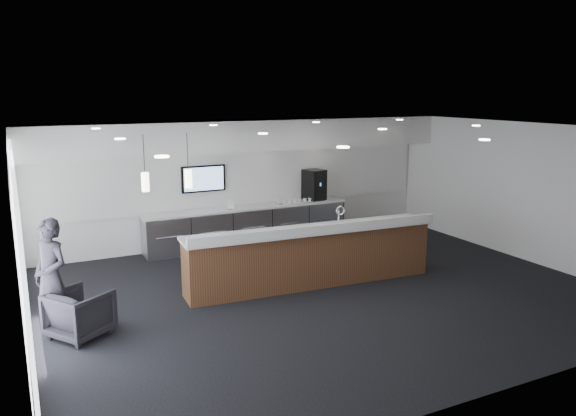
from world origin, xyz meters
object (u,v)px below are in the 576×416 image
service_counter (311,255)px  coffee_machine (314,185)px  lounge_guest (51,277)px  armchair (80,313)px

service_counter → coffee_machine: size_ratio=6.52×
service_counter → lounge_guest: (-4.59, -0.18, 0.32)m
service_counter → coffee_machine: bearing=63.8°
service_counter → armchair: service_counter is taller
service_counter → lounge_guest: lounge_guest is taller
service_counter → coffee_machine: coffee_machine is taller
armchair → service_counter: bearing=-117.7°
armchair → coffee_machine: bearing=-93.1°
coffee_machine → armchair: (-6.08, -3.69, -0.96)m
service_counter → lounge_guest: 4.61m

